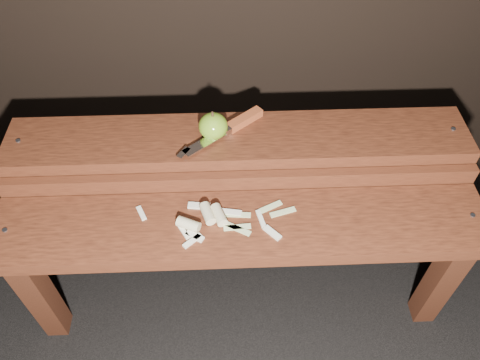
{
  "coord_description": "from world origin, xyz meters",
  "views": [
    {
      "loc": [
        -0.03,
        -0.71,
        1.33
      ],
      "look_at": [
        0.0,
        0.06,
        0.45
      ],
      "focal_mm": 35.0,
      "sensor_mm": 36.0,
      "label": 1
    }
  ],
  "objects_px": {
    "knife": "(234,125)",
    "apple": "(213,126)",
    "bench_rear_tier": "(238,159)",
    "bench_front_tier": "(242,242)"
  },
  "relations": [
    {
      "from": "bench_rear_tier",
      "to": "apple",
      "type": "xyz_separation_m",
      "value": [
        -0.06,
        0.0,
        0.12
      ]
    },
    {
      "from": "bench_front_tier",
      "to": "knife",
      "type": "distance_m",
      "value": 0.3
    },
    {
      "from": "bench_rear_tier",
      "to": "knife",
      "type": "relative_size",
      "value": 5.38
    },
    {
      "from": "bench_rear_tier",
      "to": "knife",
      "type": "distance_m",
      "value": 0.1
    },
    {
      "from": "bench_front_tier",
      "to": "apple",
      "type": "xyz_separation_m",
      "value": [
        -0.06,
        0.23,
        0.18
      ]
    },
    {
      "from": "bench_front_tier",
      "to": "knife",
      "type": "height_order",
      "value": "knife"
    },
    {
      "from": "apple",
      "to": "knife",
      "type": "relative_size",
      "value": 0.35
    },
    {
      "from": "knife",
      "to": "apple",
      "type": "bearing_deg",
      "value": -155.23
    },
    {
      "from": "bench_rear_tier",
      "to": "bench_front_tier",
      "type": "bearing_deg",
      "value": -90.0
    },
    {
      "from": "apple",
      "to": "knife",
      "type": "distance_m",
      "value": 0.06
    }
  ]
}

